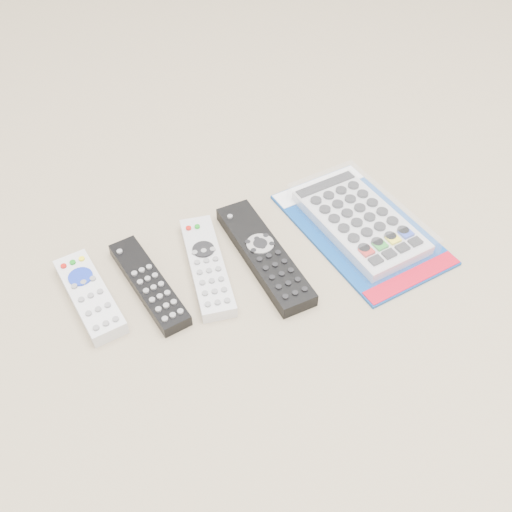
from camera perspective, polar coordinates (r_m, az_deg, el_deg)
name	(u,v)px	position (r m, az deg, el deg)	size (l,w,h in m)	color
remote_small_grey	(90,295)	(0.87, -16.31, -3.81)	(0.07, 0.17, 0.03)	silver
remote_slim_black	(149,284)	(0.87, -10.67, -2.74)	(0.07, 0.20, 0.02)	black
remote_silver_dvd	(207,266)	(0.88, -4.93, -0.97)	(0.09, 0.21, 0.02)	silver
remote_large_black	(264,255)	(0.89, 0.82, 0.13)	(0.06, 0.24, 0.03)	black
jumbo_remote_packaged	(360,221)	(0.95, 10.36, 3.50)	(0.20, 0.30, 0.04)	navy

